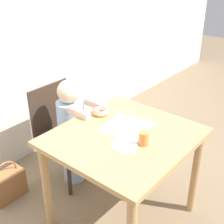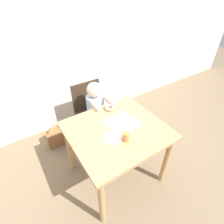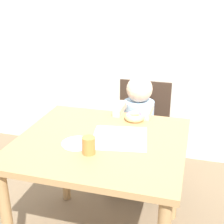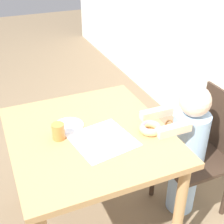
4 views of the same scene
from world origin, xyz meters
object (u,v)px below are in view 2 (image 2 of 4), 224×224
object	(u,v)px
chair	(92,112)
cup	(126,136)
child_figure	(96,114)
handbag	(57,137)
donut	(110,107)

from	to	relation	value
chair	cup	world-z (taller)	chair
child_figure	handbag	xyz separation A→B (m)	(-0.53, 0.26, -0.37)
child_figure	handbag	world-z (taller)	child_figure
chair	donut	size ratio (longest dim) A/B	6.64
chair	handbag	world-z (taller)	chair
chair	child_figure	size ratio (longest dim) A/B	0.89
child_figure	cup	size ratio (longest dim) A/B	10.56
chair	handbag	size ratio (longest dim) A/B	2.43
donut	handbag	size ratio (longest dim) A/B	0.37
cup	child_figure	bearing A→B (deg)	82.29
donut	cup	xyz separation A→B (m)	(-0.14, -0.49, 0.02)
cup	chair	bearing A→B (deg)	83.33
handbag	child_figure	bearing A→B (deg)	-25.84
chair	cup	size ratio (longest dim) A/B	9.37
chair	donut	world-z (taller)	chair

